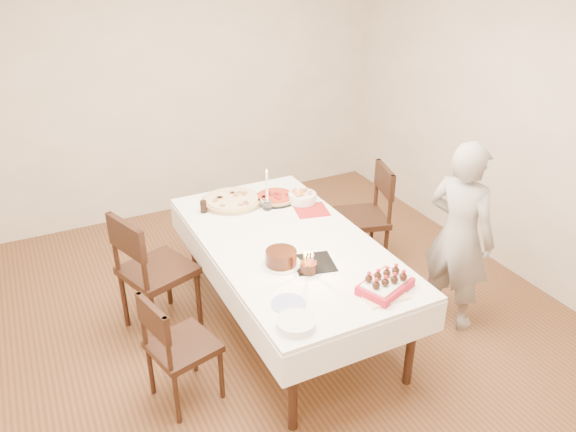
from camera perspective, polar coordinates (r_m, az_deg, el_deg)
name	(u,v)px	position (r m, az deg, el deg)	size (l,w,h in m)	color
floor	(284,334)	(4.41, -0.41, -11.94)	(5.00, 5.00, 0.00)	#53301C
wall_back	(175,86)	(5.94, -11.46, 12.78)	(4.50, 0.04, 2.70)	beige
wall_right	(530,124)	(5.05, 23.36, 8.54)	(0.04, 5.00, 2.70)	beige
dining_table	(288,284)	(4.29, 0.00, -6.90)	(1.14, 2.14, 0.75)	white
chair_right_savory	(360,218)	(5.03, 7.29, -0.21)	(0.49, 0.49, 0.97)	black
chair_left_savory	(158,271)	(4.32, -13.09, -5.42)	(0.52, 0.52, 1.01)	black
chair_left_dessert	(183,346)	(3.72, -10.62, -12.88)	(0.42, 0.42, 0.83)	black
person	(459,236)	(4.35, 16.99, -1.99)	(0.55, 0.36, 1.49)	#A09C97
pizza_white	(232,200)	(4.67, -5.69, 1.60)	(0.53, 0.53, 0.04)	beige
pizza_pepperoni	(276,197)	(4.70, -1.28, 1.92)	(0.36, 0.36, 0.04)	red
red_placemat	(311,210)	(4.53, 2.38, 0.57)	(0.26, 0.26, 0.01)	#B21E1E
pasta_bowl	(302,198)	(4.64, 1.45, 1.88)	(0.23, 0.23, 0.07)	white
taper_candle	(267,189)	(4.48, -2.15, 2.75)	(0.08, 0.08, 0.35)	white
shaker_pair	(264,205)	(4.53, -2.47, 1.13)	(0.07, 0.07, 0.08)	white
cola_glass	(203,207)	(4.53, -8.59, 0.94)	(0.05, 0.05, 0.10)	black
layer_cake	(281,258)	(3.79, -0.70, -4.27)	(0.27, 0.27, 0.11)	#32170C
cake_board	(314,263)	(3.83, 2.62, -4.83)	(0.27, 0.27, 0.01)	black
birthday_cake	(308,263)	(3.70, 2.09, -4.75)	(0.11, 0.11, 0.13)	#311B0D
strawberry_box	(385,285)	(3.60, 9.86, -6.87)	(0.34, 0.23, 0.08)	#AD1328
box_lid	(384,296)	(3.56, 9.72, -8.04)	(0.28, 0.18, 0.02)	beige
plate_stack	(296,323)	(3.26, 0.81, -10.83)	(0.23, 0.23, 0.05)	white
china_plate	(288,304)	(3.44, 0.05, -8.90)	(0.21, 0.21, 0.01)	white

